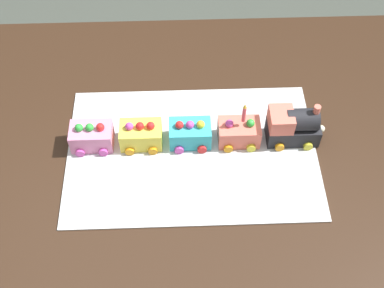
# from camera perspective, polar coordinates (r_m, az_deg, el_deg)

# --- Properties ---
(ground_plane) EXTENTS (8.00, 8.00, 0.00)m
(ground_plane) POSITION_cam_1_polar(r_m,az_deg,el_deg) (1.87, -1.60, -14.57)
(ground_plane) COLOR #474C44
(dining_table) EXTENTS (1.40, 1.00, 0.74)m
(dining_table) POSITION_cam_1_polar(r_m,az_deg,el_deg) (1.31, -2.22, -4.16)
(dining_table) COLOR #382316
(dining_table) RESTS_ON ground
(cake_board) EXTENTS (0.60, 0.40, 0.00)m
(cake_board) POSITION_cam_1_polar(r_m,az_deg,el_deg) (1.22, 0.00, -0.89)
(cake_board) COLOR silver
(cake_board) RESTS_ON dining_table
(cake_locomotive) EXTENTS (0.14, 0.08, 0.12)m
(cake_locomotive) POSITION_cam_1_polar(r_m,az_deg,el_deg) (1.23, 11.33, 2.01)
(cake_locomotive) COLOR #232328
(cake_locomotive) RESTS_ON cake_board
(cake_car_flatbed_coral) EXTENTS (0.10, 0.08, 0.07)m
(cake_car_flatbed_coral) POSITION_cam_1_polar(r_m,az_deg,el_deg) (1.23, 5.30, 1.35)
(cake_car_flatbed_coral) COLOR #F27260
(cake_car_flatbed_coral) RESTS_ON cake_board
(cake_car_caboose_turquoise) EXTENTS (0.10, 0.08, 0.07)m
(cake_car_caboose_turquoise) POSITION_cam_1_polar(r_m,az_deg,el_deg) (1.22, -0.22, 1.22)
(cake_car_caboose_turquoise) COLOR #38B7C6
(cake_car_caboose_turquoise) RESTS_ON cake_board
(cake_car_hopper_lemon) EXTENTS (0.10, 0.08, 0.07)m
(cake_car_hopper_lemon) POSITION_cam_1_polar(r_m,az_deg,el_deg) (1.22, -5.76, 1.06)
(cake_car_hopper_lemon) COLOR #F4E04C
(cake_car_hopper_lemon) RESTS_ON cake_board
(cake_car_gondola_bubblegum) EXTENTS (0.10, 0.08, 0.07)m
(cake_car_gondola_bubblegum) POSITION_cam_1_polar(r_m,az_deg,el_deg) (1.24, -11.22, 0.89)
(cake_car_gondola_bubblegum) COLOR pink
(cake_car_gondola_bubblegum) RESTS_ON cake_board
(birthday_candle) EXTENTS (0.01, 0.01, 0.06)m
(birthday_candle) POSITION_cam_1_polar(r_m,az_deg,el_deg) (1.17, 5.90, 3.51)
(birthday_candle) COLOR #F24C59
(birthday_candle) RESTS_ON cake_car_flatbed_coral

